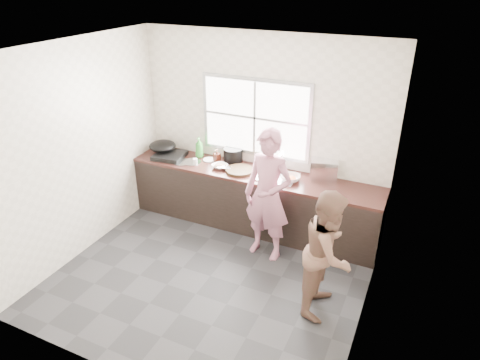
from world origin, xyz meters
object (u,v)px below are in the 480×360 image
at_px(bowl_crabs, 291,179).
at_px(bowl_held, 272,179).
at_px(plate_food, 210,160).
at_px(burner, 170,156).
at_px(person_side, 328,252).
at_px(bottle_brown_tall, 217,156).
at_px(pot_lid_right, 192,162).
at_px(pot_lid_left, 182,162).
at_px(cutting_board, 240,170).
at_px(black_pot, 233,155).
at_px(bottle_green, 199,147).
at_px(glass_jar, 195,162).
at_px(wok, 163,146).
at_px(bottle_brown_short, 234,156).
at_px(woman, 268,200).
at_px(dish_rack, 324,169).
at_px(bowl_mince, 220,166).

xyz_separation_m(bowl_crabs, bowl_held, (-0.22, -0.12, 0.00)).
bearing_deg(plate_food, burner, -164.92).
relative_size(person_side, burner, 3.38).
height_order(bottle_brown_tall, pot_lid_right, bottle_brown_tall).
relative_size(person_side, pot_lid_right, 5.38).
height_order(bottle_brown_tall, pot_lid_left, bottle_brown_tall).
height_order(cutting_board, black_pot, black_pot).
bearing_deg(pot_lid_right, bottle_green, 90.00).
height_order(glass_jar, wok, wok).
relative_size(bottle_brown_short, pot_lid_right, 0.61).
height_order(woman, wok, woman).
height_order(black_pot, pot_lid_left, black_pot).
height_order(burner, pot_lid_left, burner).
relative_size(bottle_green, dish_rack, 0.87).
bearing_deg(cutting_board, plate_food, 163.31).
bearing_deg(wok, pot_lid_right, -8.42).
relative_size(pot_lid_left, pot_lid_right, 1.00).
height_order(bowl_held, bottle_brown_short, bottle_brown_short).
bearing_deg(wok, glass_jar, -11.89).
xyz_separation_m(bowl_mince, dish_rack, (1.42, 0.29, 0.11)).
xyz_separation_m(bottle_brown_tall, wok, (-0.87, -0.10, 0.05)).
bearing_deg(plate_food, woman, -29.26).
height_order(wok, pot_lid_left, wok).
bearing_deg(plate_food, wok, -172.63).
bearing_deg(bottle_green, glass_jar, -72.36).
bearing_deg(person_side, bottle_brown_tall, 58.21).
distance_m(bowl_held, black_pot, 0.85).
bearing_deg(dish_rack, person_side, -87.50).
bearing_deg(glass_jar, plate_food, 65.48).
bearing_deg(woman, bowl_crabs, 84.29).
bearing_deg(bottle_brown_short, woman, -42.95).
height_order(black_pot, glass_jar, black_pot).
bearing_deg(bottle_brown_short, bowl_mince, -106.28).
bearing_deg(person_side, bowl_held, 46.63).
bearing_deg(wok, plate_food, 7.37).
bearing_deg(wok, woman, -16.36).
bearing_deg(pot_lid_left, burner, 162.05).
bearing_deg(person_side, pot_lid_right, 65.49).
distance_m(person_side, bottle_brown_tall, 2.41).
distance_m(bowl_crabs, bottle_brown_tall, 1.19).
relative_size(bowl_mince, black_pot, 0.77).
relative_size(bowl_mince, glass_jar, 2.21).
relative_size(cutting_board, glass_jar, 4.06).
height_order(woman, person_side, woman).
xyz_separation_m(person_side, bowl_held, (-1.04, 1.04, 0.18)).
bearing_deg(plate_food, bowl_crabs, -6.45).
bearing_deg(bottle_brown_tall, wok, -173.27).
relative_size(bottle_brown_short, glass_jar, 1.70).
relative_size(person_side, wok, 3.58).
xyz_separation_m(bowl_crabs, black_pot, (-0.98, 0.27, 0.07)).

